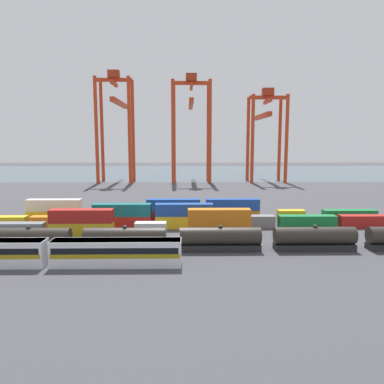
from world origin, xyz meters
The scene contains 30 objects.
ground_plane centered at (0.00, 40.00, 0.00)m, with size 420.00×420.00×0.00m, color #424247.
harbour_water centered at (0.00, 148.28, 0.00)m, with size 400.00×110.00×0.01m, color #475B6B.
passenger_train centered at (-19.14, -18.62, 2.14)m, with size 38.82×3.14×3.90m.
freight_tank_row centered at (6.67, -11.25, 2.02)m, with size 76.88×2.84×4.30m.
shipping_container_0 centered at (-32.50, -1.02, 1.30)m, with size 12.10×2.44×2.60m, color slate.
shipping_container_1 centered at (-19.21, -1.02, 1.30)m, with size 12.10×2.44×2.60m, color gold.
shipping_container_2 centered at (-19.21, -1.02, 3.90)m, with size 12.10×2.44×2.60m, color #AD211C.
shipping_container_3 centered at (-5.92, -1.02, 1.30)m, with size 6.04×2.44×2.60m, color silver.
shipping_container_4 centered at (7.37, -1.02, 1.30)m, with size 12.10×2.44×2.60m, color orange.
shipping_container_5 centered at (7.37, -1.02, 3.90)m, with size 12.10×2.44×2.60m, color orange.
shipping_container_7 centered at (-25.49, 5.25, 1.30)m, with size 12.10×2.44×2.60m, color orange.
shipping_container_8 centered at (-12.46, 5.25, 1.30)m, with size 12.10×2.44×2.60m, color #AD211C.
shipping_container_9 centered at (-12.46, 5.25, 3.90)m, with size 12.10×2.44×2.60m, color #146066.
shipping_container_10 centered at (0.57, 5.25, 1.30)m, with size 12.10×2.44×2.60m, color gold.
shipping_container_11 centered at (0.57, 5.25, 3.90)m, with size 12.10×2.44×2.60m, color #1C4299.
shipping_container_12 centered at (13.60, 5.25, 1.30)m, with size 12.10×2.44×2.60m, color slate.
shipping_container_13 centered at (26.63, 5.25, 1.30)m, with size 12.10×2.44×2.60m, color #197538.
shipping_container_14 centered at (39.67, 5.25, 1.30)m, with size 12.10×2.44×2.60m, color #AD211C.
shipping_container_15 centered at (-28.85, 11.51, 1.30)m, with size 12.10×2.44×2.60m, color gold.
shipping_container_16 centered at (-28.85, 11.51, 3.90)m, with size 12.10×2.44×2.60m, color silver.
shipping_container_17 centered at (-15.39, 11.51, 1.30)m, with size 12.10×2.44×2.60m, color orange.
shipping_container_18 centered at (-1.93, 11.51, 1.30)m, with size 12.10×2.44×2.60m, color maroon.
shipping_container_19 centered at (-1.93, 11.51, 3.90)m, with size 12.10×2.44×2.60m, color #1C4299.
shipping_container_20 centered at (11.53, 11.51, 1.30)m, with size 12.10×2.44×2.60m, color orange.
shipping_container_21 centered at (11.53, 11.51, 3.90)m, with size 12.10×2.44×2.60m, color #1C4299.
shipping_container_22 centered at (24.99, 11.51, 1.30)m, with size 6.04×2.44×2.60m, color gold.
shipping_container_23 centered at (38.45, 11.51, 1.30)m, with size 12.10×2.44×2.60m, color #197538.
gantry_crane_west centered at (-30.53, 98.63, 29.67)m, with size 15.82×38.13×48.78m.
gantry_crane_central centered at (3.26, 98.65, 29.22)m, with size 17.45×38.60×47.52m.
gantry_crane_east centered at (37.04, 98.67, 25.44)m, with size 16.39×37.27×41.38m.
Camera 1 is at (1.05, -71.35, 18.13)m, focal length 34.66 mm.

